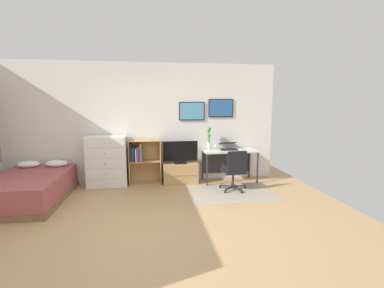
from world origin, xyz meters
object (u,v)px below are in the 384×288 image
(television, at_px, (180,152))
(laptop, at_px, (228,146))
(bed, at_px, (29,188))
(bookshelf, at_px, (142,159))
(bamboo_vase, at_px, (209,140))
(dresser, at_px, (107,161))
(computer_mouse, at_px, (241,149))
(tv_stand, at_px, (180,173))
(wine_glass, at_px, (215,145))
(desk, at_px, (229,155))
(office_chair, at_px, (235,170))

(television, relative_size, laptop, 1.76)
(bed, bearing_deg, bookshelf, 22.96)
(bed, relative_size, bookshelf, 1.96)
(bed, height_order, bamboo_vase, bamboo_vase)
(television, distance_m, laptop, 1.14)
(dresser, height_order, bookshelf, dresser)
(computer_mouse, bearing_deg, bed, -171.54)
(bed, distance_m, bookshelf, 2.23)
(tv_stand, xyz_separation_m, laptop, (1.14, 0.03, 0.58))
(tv_stand, bearing_deg, dresser, -179.47)
(bed, bearing_deg, computer_mouse, 9.88)
(dresser, distance_m, bamboo_vase, 2.33)
(laptop, height_order, wine_glass, wine_glass)
(desk, xyz_separation_m, laptop, (0.00, 0.04, 0.20))
(tv_stand, distance_m, office_chair, 1.32)
(computer_mouse, distance_m, wine_glass, 0.62)
(television, xyz_separation_m, laptop, (1.14, 0.06, 0.10))
(dresser, relative_size, bamboo_vase, 2.12)
(television, relative_size, computer_mouse, 7.57)
(computer_mouse, bearing_deg, laptop, 148.89)
(television, height_order, desk, television)
(desk, bearing_deg, bamboo_vase, 168.97)
(office_chair, distance_m, bamboo_vase, 1.06)
(bamboo_vase, bearing_deg, computer_mouse, -15.63)
(office_chair, distance_m, computer_mouse, 0.80)
(laptop, bearing_deg, wine_glass, -148.01)
(bookshelf, xyz_separation_m, desk, (1.99, -0.06, 0.03))
(dresser, xyz_separation_m, desk, (2.74, 0.01, 0.05))
(desk, height_order, laptop, laptop)
(dresser, relative_size, computer_mouse, 10.66)
(desk, xyz_separation_m, bamboo_vase, (-0.45, 0.09, 0.37))
(bed, relative_size, office_chair, 2.26)
(bed, height_order, television, television)
(tv_stand, bearing_deg, laptop, 1.70)
(bookshelf, bearing_deg, office_chair, -23.72)
(dresser, bearing_deg, desk, 0.16)
(dresser, distance_m, bookshelf, 0.75)
(wine_glass, bearing_deg, computer_mouse, 3.52)
(dresser, height_order, office_chair, dresser)
(television, bearing_deg, desk, 0.75)
(television, height_order, wine_glass, television)
(tv_stand, distance_m, computer_mouse, 1.49)
(bookshelf, relative_size, office_chair, 1.16)
(bed, relative_size, tv_stand, 2.50)
(tv_stand, height_order, office_chair, office_chair)
(bamboo_vase, bearing_deg, dresser, -177.61)
(television, distance_m, office_chair, 1.31)
(laptop, xyz_separation_m, computer_mouse, (0.25, -0.15, -0.05))
(television, bearing_deg, bookshelf, 174.89)
(office_chair, bearing_deg, bed, 175.97)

